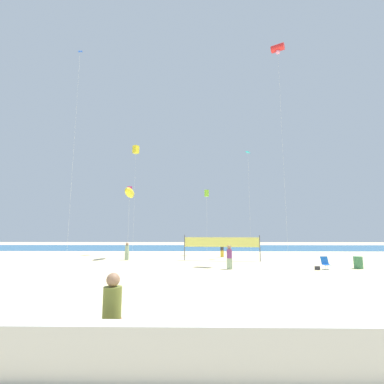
# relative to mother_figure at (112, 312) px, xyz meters

# --- Properties ---
(ground_plane) EXTENTS (120.00, 120.00, 0.00)m
(ground_plane) POSITION_rel_mother_figure_xyz_m (1.58, 10.62, -0.93)
(ground_plane) COLOR beige
(ocean_band) EXTENTS (120.00, 20.00, 0.01)m
(ocean_band) POSITION_rel_mother_figure_xyz_m (1.58, 43.43, -0.92)
(ocean_band) COLOR #28608C
(ocean_band) RESTS_ON ground
(boardwalk_ledge) EXTENTS (28.00, 0.44, 0.96)m
(boardwalk_ledge) POSITION_rel_mother_figure_xyz_m (1.58, -0.85, -0.45)
(boardwalk_ledge) COLOR beige
(boardwalk_ledge) RESTS_ON ground
(mother_figure) EXTENTS (0.40, 0.40, 1.74)m
(mother_figure) POSITION_rel_mother_figure_xyz_m (0.00, 0.00, 0.00)
(mother_figure) COLOR #EA7260
(mother_figure) RESTS_ON ground
(toddler_figure) EXTENTS (0.18, 0.18, 0.78)m
(toddler_figure) POSITION_rel_mother_figure_xyz_m (0.37, -0.14, -0.51)
(toddler_figure) COLOR gold
(toddler_figure) RESTS_ON ground
(beachgoer_sage_shirt) EXTENTS (0.38, 0.38, 1.66)m
(beachgoer_sage_shirt) POSITION_rel_mother_figure_xyz_m (-4.96, 20.76, -0.04)
(beachgoer_sage_shirt) COLOR #99B28C
(beachgoer_sage_shirt) RESTS_ON ground
(beachgoer_charcoal_shirt) EXTENTS (0.35, 0.35, 1.54)m
(beachgoer_charcoal_shirt) POSITION_rel_mother_figure_xyz_m (4.55, 24.26, -0.11)
(beachgoer_charcoal_shirt) COLOR gold
(beachgoer_charcoal_shirt) RESTS_ON ground
(beachgoer_plum_shirt) EXTENTS (0.39, 0.39, 1.70)m
(beachgoer_plum_shirt) POSITION_rel_mother_figure_xyz_m (4.18, 14.26, -0.02)
(beachgoer_plum_shirt) COLOR #99B28C
(beachgoer_plum_shirt) RESTS_ON ground
(folding_beach_chair) EXTENTS (0.52, 0.65, 0.89)m
(folding_beach_chair) POSITION_rel_mother_figure_xyz_m (11.17, 14.45, -0.46)
(folding_beach_chair) COLOR #1959B2
(folding_beach_chair) RESTS_ON ground
(trash_barrel) EXTENTS (0.62, 0.62, 0.87)m
(trash_barrel) POSITION_rel_mother_figure_xyz_m (13.71, 14.76, -0.49)
(trash_barrel) COLOR #3F7F4C
(trash_barrel) RESTS_ON ground
(volleyball_net) EXTENTS (7.07, 1.18, 2.40)m
(volleyball_net) POSITION_rel_mother_figure_xyz_m (4.12, 20.18, 0.70)
(volleyball_net) COLOR #4C4C51
(volleyball_net) RESTS_ON ground
(beach_handbag) EXTENTS (0.33, 0.16, 0.26)m
(beach_handbag) POSITION_rel_mother_figure_xyz_m (10.35, 13.95, -0.80)
(beach_handbag) COLOR #2D2D33
(beach_handbag) RESTS_ON ground
(kite_red_tube) EXTENTS (1.42, 1.20, 21.10)m
(kite_red_tube) POSITION_rel_mother_figure_xyz_m (9.89, 18.75, 19.73)
(kite_red_tube) COLOR silver
(kite_red_tube) RESTS_ON ground
(kite_cyan_diamond) EXTENTS (0.52, 0.51, 11.70)m
(kite_cyan_diamond) POSITION_rel_mother_figure_xyz_m (7.57, 23.51, 10.28)
(kite_cyan_diamond) COLOR silver
(kite_cyan_diamond) RESTS_ON ground
(kite_yellow_box) EXTENTS (0.89, 0.89, 14.00)m
(kite_yellow_box) POSITION_rel_mother_figure_xyz_m (-6.23, 28.63, 12.53)
(kite_yellow_box) COLOR silver
(kite_yellow_box) RESTS_ON ground
(kite_blue_diamond) EXTENTS (0.53, 0.54, 20.23)m
(kite_blue_diamond) POSITION_rel_mother_figure_xyz_m (-9.51, 17.95, 17.64)
(kite_blue_diamond) COLOR silver
(kite_blue_diamond) RESTS_ON ground
(kite_yellow_inflatable) EXTENTS (0.94, 2.63, 7.50)m
(kite_yellow_inflatable) POSITION_rel_mother_figure_xyz_m (-5.34, 22.54, 5.89)
(kite_yellow_inflatable) COLOR silver
(kite_yellow_inflatable) RESTS_ON ground
(kite_lime_box) EXTENTS (0.53, 0.53, 7.82)m
(kite_lime_box) POSITION_rel_mother_figure_xyz_m (3.02, 27.18, 6.47)
(kite_lime_box) COLOR silver
(kite_lime_box) RESTS_ON ground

